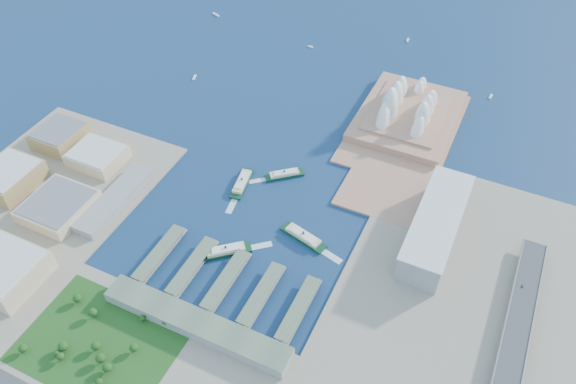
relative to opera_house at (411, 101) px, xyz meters
The scene contains 21 objects.
ground 300.75m from the opera_house, 110.56° to the right, with size 3000.00×3000.00×0.00m, color #0F284A.
west_land 524.58m from the opera_house, 132.68° to the right, with size 220.00×390.00×3.00m, color gray.
east_land 357.85m from the opera_house, 67.75° to the right, with size 240.00×500.00×3.00m, color gray.
peninsula 36.56m from the opera_house, 82.87° to the right, with size 135.00×220.00×3.00m, color tan.
opera_house is the anchor object (origin of this frame).
toaster_building 219.62m from the opera_house, 65.77° to the right, with size 45.00×155.00×35.00m, color gray.
expressway 392.63m from the opera_house, 60.16° to the right, with size 26.00×340.00×11.85m, color gray, non-canonical shape.
west_buildings 498.76m from the opera_house, 135.41° to the right, with size 200.00×280.00×27.00m, color #9F834F, non-canonical shape.
ferry_wharves 367.50m from the opera_house, 104.38° to the right, with size 184.00×90.00×9.30m, color #56654D, non-canonical shape.
terminal_building 425.27m from the opera_house, 102.24° to the right, with size 200.00×28.00×12.00m, color gray.
park 498.56m from the opera_house, 109.34° to the right, with size 150.00×110.00×16.00m, color #194714, non-canonical shape.
ferry_a 262.85m from the opera_house, 124.61° to the right, with size 14.10×55.40×10.48m, color #0E391F, non-canonical shape.
ferry_b 210.16m from the opera_house, 121.00° to the right, with size 12.58×49.44×9.35m, color #0E391F, non-canonical shape.
ferry_c 339.02m from the opera_house, 109.38° to the right, with size 14.39×56.55×10.69m, color #0E391F, non-canonical shape.
ferry_d 268.09m from the opera_house, 99.30° to the right, with size 14.71×57.79×10.93m, color #0E391F, non-canonical shape.
boat_a 333.17m from the opera_house, behind, with size 3.29×13.15×2.54m, color white, non-canonical shape.
boat_b 239.51m from the opera_house, 148.94° to the left, with size 2.99×8.55×2.31m, color white, non-canonical shape.
boat_c 146.93m from the opera_house, 48.14° to the left, with size 3.35×11.47×2.58m, color white, non-canonical shape.
boat_d 430.57m from the opera_house, 159.42° to the left, with size 3.70×16.91×2.85m, color white, non-canonical shape.
boat_e 223.50m from the opera_house, 106.52° to the left, with size 3.71×11.67×2.87m, color white, non-canonical shape.
car_c 305.07m from the opera_house, 51.17° to the right, with size 1.71×4.21×1.22m, color slate.
Camera 1 is at (223.67, -365.65, 487.89)m, focal length 35.00 mm.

